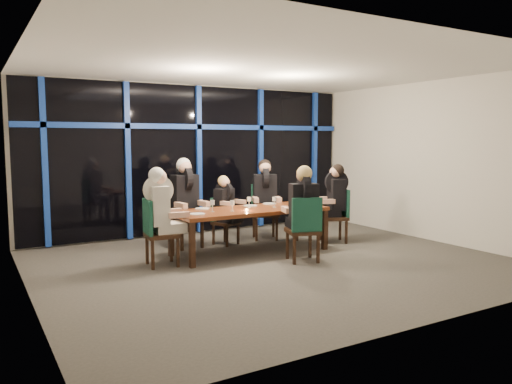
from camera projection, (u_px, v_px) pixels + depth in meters
room at (276, 132)px, 7.54m from camera, size 7.04×7.00×3.02m
window_wall at (199, 157)px, 10.11m from camera, size 6.86×0.43×2.94m
dining_table at (250, 213)px, 8.37m from camera, size 2.60×1.00×0.75m
chair_far_left at (184, 213)px, 8.86m from camera, size 0.55×0.55×1.08m
chair_far_mid at (223, 218)px, 9.08m from camera, size 0.52×0.52×0.86m
chair_far_right at (264, 208)px, 9.62m from camera, size 0.63×0.63×1.04m
chair_end_left at (156, 229)px, 7.47m from camera, size 0.52×0.52×1.02m
chair_end_right at (338, 212)px, 9.27m from camera, size 0.60×0.60×0.99m
chair_near_mid at (304, 226)px, 7.71m from camera, size 0.60×0.60×1.03m
diner_far_left at (186, 190)px, 8.74m from camera, size 0.57×0.70×1.05m
diner_far_mid at (226, 200)px, 9.01m from camera, size 0.53×0.59×0.84m
diner_far_right at (265, 188)px, 9.49m from camera, size 0.65×0.71×1.01m
diner_end_left at (161, 202)px, 7.47m from camera, size 0.66×0.53×0.99m
diner_end_right at (334, 192)px, 9.22m from camera, size 0.68×0.61×0.97m
diner_near_mid at (303, 199)px, 7.75m from camera, size 0.61×0.70×1.00m
plate_far_left at (202, 209)px, 8.32m from camera, size 0.24×0.24×0.01m
plate_far_mid at (250, 206)px, 8.68m from camera, size 0.24×0.24×0.01m
plate_far_right at (270, 204)px, 8.96m from camera, size 0.24×0.24×0.01m
plate_end_left at (197, 214)px, 7.72m from camera, size 0.24×0.24×0.01m
plate_end_right at (305, 202)px, 9.15m from camera, size 0.24×0.24×0.01m
plate_near_mid at (292, 209)px, 8.33m from camera, size 0.24×0.24×0.01m
wine_bottle at (308, 199)px, 8.70m from camera, size 0.07×0.07×0.29m
water_pitcher at (297, 201)px, 8.60m from camera, size 0.12×0.11×0.20m
tea_light at (247, 210)px, 8.12m from camera, size 0.05×0.05×0.03m
wine_glass_a at (232, 203)px, 8.05m from camera, size 0.07×0.07×0.18m
wine_glass_b at (249, 200)px, 8.49m from camera, size 0.07×0.07×0.18m
wine_glass_c at (274, 200)px, 8.53m from camera, size 0.07×0.07×0.18m
wine_glass_d at (212, 203)px, 8.00m from camera, size 0.07×0.07×0.19m
wine_glass_e at (292, 196)px, 8.97m from camera, size 0.08×0.08×0.20m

